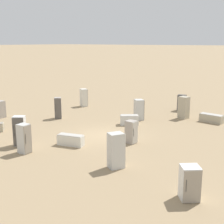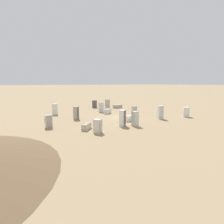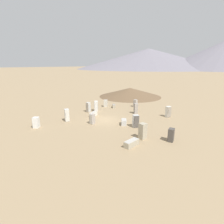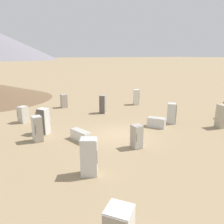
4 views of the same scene
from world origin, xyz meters
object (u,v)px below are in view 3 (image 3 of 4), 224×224
discarded_fridge_2 (36,122)px  discarded_fridge_9 (124,122)px  discarded_fridge_8 (106,103)px  discarded_fridge_10 (92,119)px  discarded_fridge_3 (135,103)px  discarded_fridge_5 (114,106)px  discarded_fridge_1 (88,107)px  discarded_fridge_15 (93,114)px  discarded_fridge_13 (171,135)px  discarded_fridge_6 (67,115)px  discarded_fridge_4 (143,131)px  discarded_fridge_7 (168,112)px  discarded_fridge_14 (131,143)px  discarded_fridge_12 (96,106)px  discarded_fridge_11 (136,109)px  discarded_fridge_0 (136,121)px

discarded_fridge_2 → discarded_fridge_9: discarded_fridge_2 is taller
discarded_fridge_8 → discarded_fridge_10: discarded_fridge_10 is taller
discarded_fridge_3 → discarded_fridge_5: bearing=-131.0°
discarded_fridge_1 → discarded_fridge_8: size_ratio=1.24×
discarded_fridge_15 → discarded_fridge_13: bearing=-21.7°
discarded_fridge_6 → discarded_fridge_13: size_ratio=1.24×
discarded_fridge_1 → discarded_fridge_6: (-1.39, 5.67, 0.07)m
discarded_fridge_3 → discarded_fridge_4: (-9.12, 12.89, 0.21)m
discarded_fridge_10 → discarded_fridge_9: bearing=-143.1°
discarded_fridge_15 → discarded_fridge_7: bearing=21.5°
discarded_fridge_5 → discarded_fridge_6: size_ratio=0.77×
discarded_fridge_7 → discarded_fridge_2: bearing=-8.2°
discarded_fridge_2 → discarded_fridge_14: (-13.13, -3.60, -0.39)m
discarded_fridge_2 → discarded_fridge_3: (-3.94, -18.89, 0.00)m
discarded_fridge_13 → discarded_fridge_1: bearing=69.9°
discarded_fridge_3 → discarded_fridge_9: size_ratio=0.94×
discarded_fridge_4 → discarded_fridge_5: (12.04, -9.56, -0.62)m
discarded_fridge_12 → discarded_fridge_14: bearing=-157.6°
discarded_fridge_14 → discarded_fridge_15: size_ratio=1.07×
discarded_fridge_5 → discarded_fridge_9: discarded_fridge_9 is taller
discarded_fridge_10 → discarded_fridge_14: 8.69m
discarded_fridge_11 → discarded_fridge_13: bearing=-172.6°
discarded_fridge_0 → discarded_fridge_15: size_ratio=0.98×
discarded_fridge_14 → discarded_fridge_5: bearing=139.3°
discarded_fridge_6 → discarded_fridge_12: 7.01m
discarded_fridge_0 → discarded_fridge_1: 10.90m
discarded_fridge_4 → discarded_fridge_7: discarded_fridge_4 is taller
discarded_fridge_2 → discarded_fridge_14: discarded_fridge_2 is taller
discarded_fridge_9 → discarded_fridge_11: discarded_fridge_11 is taller
discarded_fridge_14 → discarded_fridge_10: bearing=168.0°
discarded_fridge_4 → discarded_fridge_12: bearing=168.5°
discarded_fridge_2 → discarded_fridge_7: discarded_fridge_7 is taller
discarded_fridge_2 → discarded_fridge_7: bearing=-75.8°
discarded_fridge_6 → discarded_fridge_14: size_ratio=0.99×
discarded_fridge_0 → discarded_fridge_13: bearing=115.7°
discarded_fridge_1 → discarded_fridge_9: bearing=165.2°
discarded_fridge_5 → discarded_fridge_11: discarded_fridge_11 is taller
discarded_fridge_1 → discarded_fridge_2: discarded_fridge_1 is taller
discarded_fridge_3 → discarded_fridge_11: 5.05m
discarded_fridge_6 → discarded_fridge_8: discarded_fridge_6 is taller
discarded_fridge_13 → discarded_fridge_9: bearing=70.2°
discarded_fridge_12 → discarded_fridge_11: bearing=-99.8°
discarded_fridge_4 → discarded_fridge_11: size_ratio=1.04×
discarded_fridge_6 → discarded_fridge_9: bearing=147.1°
discarded_fridge_12 → discarded_fridge_14: 15.10m
discarded_fridge_2 → discarded_fridge_6: discarded_fridge_6 is taller
discarded_fridge_10 → discarded_fridge_3: bearing=-84.0°
discarded_fridge_11 → discarded_fridge_4: bearing=172.1°
discarded_fridge_6 → discarded_fridge_15: bearing=-166.8°
discarded_fridge_8 → discarded_fridge_7: bearing=-118.9°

